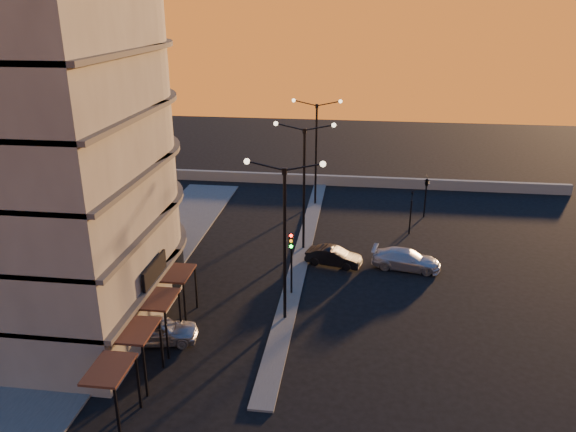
{
  "coord_description": "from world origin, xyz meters",
  "views": [
    {
      "loc": [
        3.92,
        -27.98,
        17.09
      ],
      "look_at": [
        -0.8,
        7.39,
        3.57
      ],
      "focal_mm": 35.0,
      "sensor_mm": 36.0,
      "label": 1
    }
  ],
  "objects_px": {
    "traffic_light_main": "(291,253)",
    "car_hatchback": "(156,330)",
    "car_sedan": "(334,256)",
    "car_wagon": "(406,259)",
    "streetlamp_mid": "(304,177)"
  },
  "relations": [
    {
      "from": "traffic_light_main",
      "to": "car_sedan",
      "type": "distance_m",
      "value": 5.74
    },
    {
      "from": "streetlamp_mid",
      "to": "car_hatchback",
      "type": "relative_size",
      "value": 2.17
    },
    {
      "from": "car_sedan",
      "to": "car_wagon",
      "type": "relative_size",
      "value": 0.83
    },
    {
      "from": "streetlamp_mid",
      "to": "car_hatchback",
      "type": "xyz_separation_m",
      "value": [
        -6.5,
        -13.24,
        -4.84
      ]
    },
    {
      "from": "traffic_light_main",
      "to": "car_wagon",
      "type": "height_order",
      "value": "traffic_light_main"
    },
    {
      "from": "traffic_light_main",
      "to": "car_hatchback",
      "type": "distance_m",
      "value": 9.18
    },
    {
      "from": "car_hatchback",
      "to": "car_wagon",
      "type": "xyz_separation_m",
      "value": [
        13.84,
        10.94,
        -0.07
      ]
    },
    {
      "from": "streetlamp_mid",
      "to": "car_hatchback",
      "type": "height_order",
      "value": "streetlamp_mid"
    },
    {
      "from": "car_sedan",
      "to": "car_wagon",
      "type": "xyz_separation_m",
      "value": [
        4.96,
        0.11,
        0.04
      ]
    },
    {
      "from": "car_hatchback",
      "to": "streetlamp_mid",
      "type": "bearing_deg",
      "value": -37.89
    },
    {
      "from": "car_wagon",
      "to": "car_hatchback",
      "type": "bearing_deg",
      "value": 137.29
    },
    {
      "from": "car_sedan",
      "to": "car_wagon",
      "type": "bearing_deg",
      "value": -75.63
    },
    {
      "from": "car_hatchback",
      "to": "traffic_light_main",
      "type": "bearing_deg",
      "value": -58.49
    },
    {
      "from": "streetlamp_mid",
      "to": "car_sedan",
      "type": "height_order",
      "value": "streetlamp_mid"
    },
    {
      "from": "streetlamp_mid",
      "to": "car_sedan",
      "type": "relative_size",
      "value": 2.46
    }
  ]
}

